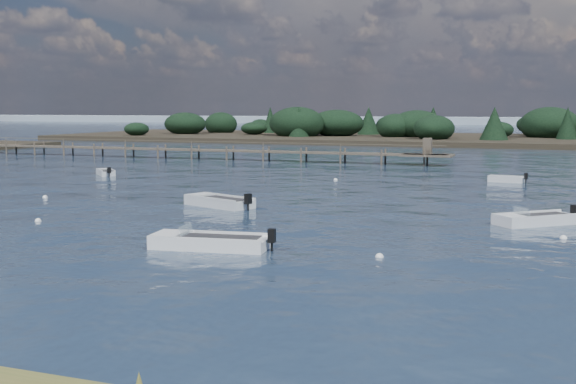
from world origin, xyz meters
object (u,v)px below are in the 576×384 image
at_px(tender_far_grey, 106,173).
at_px(dinghy_mid_grey, 219,204).
at_px(dinghy_mid_white_a, 210,245).
at_px(dinghy_mid_white_b, 536,221).
at_px(tender_far_grey_b, 506,180).
at_px(jetty, 195,150).

bearing_deg(tender_far_grey, dinghy_mid_grey, -38.74).
bearing_deg(dinghy_mid_white_a, dinghy_mid_white_b, 42.35).
relative_size(dinghy_mid_grey, tender_far_grey_b, 1.62).
relative_size(tender_far_grey, tender_far_grey_b, 0.94).
xyz_separation_m(dinghy_mid_white_a, jetty, (-24.90, 45.48, 0.83)).
height_order(tender_far_grey, dinghy_mid_white_a, dinghy_mid_white_a).
relative_size(tender_far_grey, dinghy_mid_white_a, 0.54).
xyz_separation_m(dinghy_mid_grey, dinghy_mid_white_b, (17.35, -0.27, -0.02)).
distance_m(tender_far_grey_b, jetty, 37.03).
relative_size(dinghy_mid_grey, dinghy_mid_white_b, 1.14).
distance_m(dinghy_mid_grey, dinghy_mid_white_b, 17.35).
bearing_deg(dinghy_mid_white_a, tender_far_grey, 131.77).
height_order(tender_far_grey_b, dinghy_mid_white_b, dinghy_mid_white_b).
relative_size(tender_far_grey, dinghy_mid_white_b, 0.66).
distance_m(tender_far_grey, dinghy_mid_white_b, 37.75).
relative_size(dinghy_mid_white_b, jetty, 0.07).
bearing_deg(dinghy_mid_white_b, tender_far_grey, 157.64).
distance_m(dinghy_mid_grey, dinghy_mid_white_a, 12.49).
bearing_deg(tender_far_grey_b, jetty, 157.63).
bearing_deg(dinghy_mid_grey, tender_far_grey, 141.26).
xyz_separation_m(dinghy_mid_grey, dinghy_mid_white_a, (5.17, -11.37, -0.01)).
distance_m(tender_far_grey_b, dinghy_mid_white_a, 32.74).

